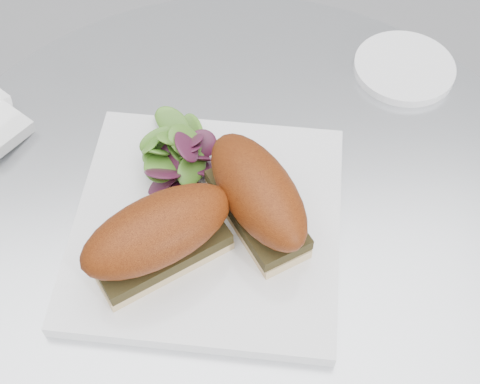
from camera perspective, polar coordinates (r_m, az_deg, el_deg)
The scene contains 6 objects.
table at distance 0.90m, azimuth -0.05°, elevation -10.54°, with size 0.70×0.70×0.73m.
plate at distance 0.67m, azimuth -2.79°, elevation -2.79°, with size 0.26×0.26×0.02m, color white.
sandwich_left at distance 0.61m, azimuth -6.98°, elevation -3.73°, with size 0.16×0.12×0.08m.
sandwich_right at distance 0.63m, azimuth 1.50°, elevation -0.33°, with size 0.12×0.16×0.08m.
salad at distance 0.69m, azimuth -5.75°, elevation 3.98°, with size 0.10×0.10×0.05m, color #58892D, non-canonical shape.
saucer at distance 0.84m, azimuth 13.85°, elevation 10.26°, with size 0.12×0.12×0.01m, color white.
Camera 1 is at (-0.04, -0.38, 1.30)m, focal length 50.00 mm.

